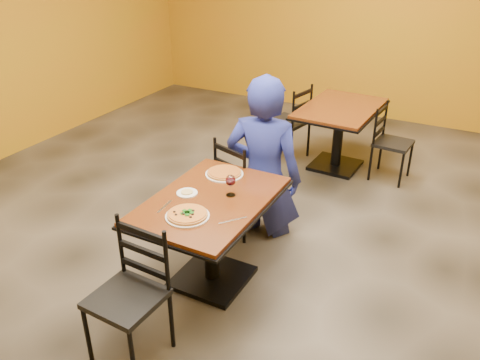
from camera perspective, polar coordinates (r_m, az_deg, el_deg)
The scene contains 18 objects.
floor at distance 4.42m, azimuth 0.14°, elevation -7.85°, with size 7.00×8.00×0.01m, color black.
wall_back at distance 7.48m, azimuth 15.36°, elevation 18.26°, with size 7.00×0.01×3.00m, color #B67014.
table_main at distance 3.76m, azimuth -3.42°, elevation -4.74°, with size 0.83×1.23×0.75m.
table_second at distance 5.77m, azimuth 11.42°, elevation 6.50°, with size 0.85×1.22×0.75m.
chair_main_near at distance 3.25m, azimuth -13.03°, elevation -13.31°, with size 0.42×0.42×0.93m, color black, non-canonical shape.
chair_main_far at distance 4.49m, azimuth 0.55°, elevation -0.51°, with size 0.41×0.41×0.91m, color black, non-canonical shape.
chair_second_left at distance 6.00m, azimuth 5.59°, elevation 6.72°, with size 0.41×0.41×0.92m, color black, non-canonical shape.
chair_second_right at distance 5.69m, azimuth 17.32°, elevation 4.03°, with size 0.38×0.38×0.84m, color black, non-canonical shape.
diner at distance 4.37m, azimuth 2.79°, elevation 2.79°, with size 0.70×0.46×1.48m, color navy.
plate_main at distance 3.44m, azimuth -6.11°, elevation -4.18°, with size 0.31×0.31×0.01m, color white.
pizza_main at distance 3.44m, azimuth -6.13°, elevation -3.96°, with size 0.28×0.28×0.02m, color maroon.
plate_far at distance 4.00m, azimuth -1.83°, elevation 0.69°, with size 0.31×0.31×0.01m, color white.
pizza_far at distance 4.00m, azimuth -1.83°, elevation 0.90°, with size 0.28×0.28×0.02m, color #BC6D24.
side_plate at distance 3.74m, azimuth -6.16°, elevation -1.51°, with size 0.16×0.16×0.01m, color white.
dip at distance 3.73m, azimuth -6.16°, elevation -1.39°, with size 0.09×0.09×0.01m, color tan.
wine_glass at distance 3.66m, azimuth -1.10°, elevation -0.53°, with size 0.08×0.08×0.18m, color white, non-canonical shape.
fork at distance 3.59m, azimuth -8.73°, elevation -3.05°, with size 0.01×0.19×0.00m, color silver.
knife at distance 3.38m, azimuth -0.82°, elevation -4.70°, with size 0.01×0.21×0.00m, color silver.
Camera 1 is at (1.69, -3.21, 2.54)m, focal length 36.82 mm.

